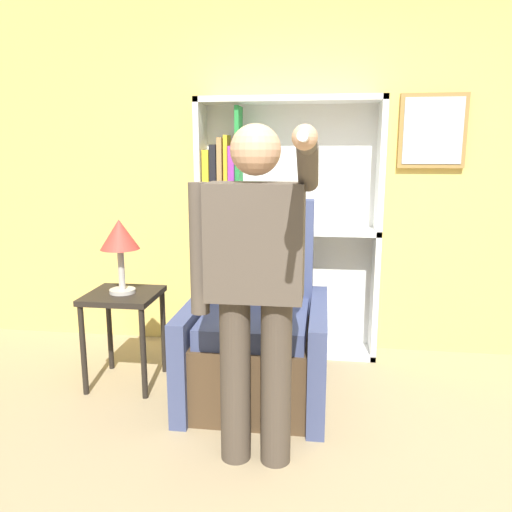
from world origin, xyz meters
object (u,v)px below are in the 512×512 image
table_lamp (120,239)px  side_table (124,309)px  armchair (258,337)px  bookcase (266,235)px  person_standing (255,277)px

table_lamp → side_table: bearing=-90.0°
armchair → side_table: 0.90m
table_lamp → bookcase: bearing=39.9°
bookcase → person_standing: size_ratio=1.16×
side_table → table_lamp: size_ratio=1.30×
table_lamp → armchair: bearing=-1.0°
bookcase → side_table: (-0.85, -0.71, -0.40)m
armchair → side_table: size_ratio=1.95×
bookcase → table_lamp: size_ratio=3.96×
bookcase → side_table: 1.18m
person_standing → side_table: bearing=142.4°
person_standing → side_table: (-0.97, 0.75, -0.43)m
person_standing → table_lamp: person_standing is taller
bookcase → table_lamp: 1.11m
side_table → table_lamp: bearing=90.0°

